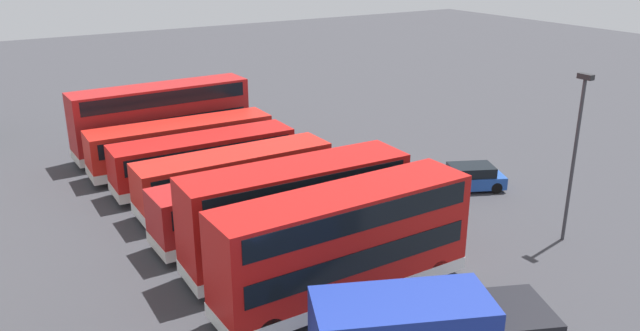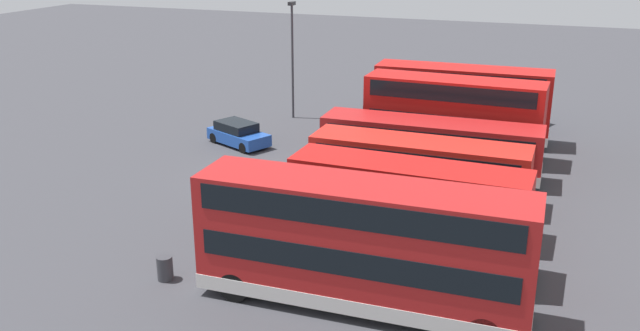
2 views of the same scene
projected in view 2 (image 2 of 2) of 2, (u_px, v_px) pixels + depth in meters
name	position (u px, v px, depth m)	size (l,w,h in m)	color
ground_plane	(253.00, 177.00, 36.32)	(140.00, 140.00, 0.00)	#38383D
bus_double_decker_near_end	(461.00, 101.00, 42.10)	(2.80, 10.75, 4.55)	#B71411
bus_double_decker_second	(453.00, 115.00, 38.93)	(2.85, 10.18, 4.55)	#B71411
bus_single_deck_third	(430.00, 145.00, 36.19)	(2.81, 11.68, 2.95)	#A51919
bus_single_deck_fourth	(418.00, 167.00, 32.87)	(2.64, 10.57, 2.95)	red
bus_single_deck_fifth	(408.00, 193.00, 29.61)	(2.83, 10.52, 2.95)	#B71411
bus_single_deck_sixth	(390.00, 224.00, 26.52)	(2.90, 11.28, 2.95)	red
bus_double_decker_seventh	(362.00, 243.00, 23.01)	(2.83, 11.59, 4.55)	#A51919
box_truck_blue	(484.00, 94.00, 47.14)	(5.19, 7.89, 3.20)	navy
car_hatchback_silver	(238.00, 134.00, 41.46)	(3.34, 4.47, 1.43)	#1E479E
lamp_post_tall	(292.00, 51.00, 46.23)	(0.70, 0.30, 7.97)	#38383D
waste_bin_yellow	(165.00, 268.00, 25.48)	(0.60, 0.60, 0.95)	#333338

